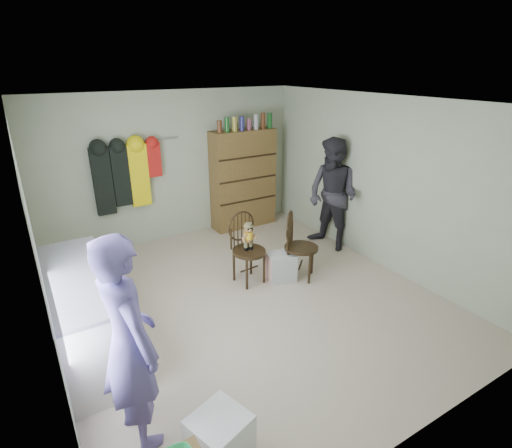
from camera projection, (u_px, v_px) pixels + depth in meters
ground_plane at (248, 299)px, 5.25m from camera, size 5.00×5.00×0.00m
room_walls at (226, 174)px, 5.08m from camera, size 5.00×5.00×5.00m
counter at (85, 314)px, 4.13m from camera, size 0.64×1.86×0.94m
plastic_tub at (220, 438)px, 3.08m from camera, size 0.52×0.50×0.40m
chair_front at (247, 243)px, 5.50m from camera, size 0.49×0.49×1.01m
chair_far at (297, 243)px, 5.61m from camera, size 0.63×0.63×1.00m
striped_bag at (281, 267)px, 5.66m from camera, size 0.45×0.39×0.41m
person_left at (129, 343)px, 3.03m from camera, size 0.56×0.74×1.82m
person_right at (333, 195)px, 6.42m from camera, size 0.83×0.99×1.83m
dresser at (243, 179)px, 7.33m from camera, size 1.20×0.39×2.08m
coat_rack at (126, 175)px, 6.27m from camera, size 1.42×0.12×1.09m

